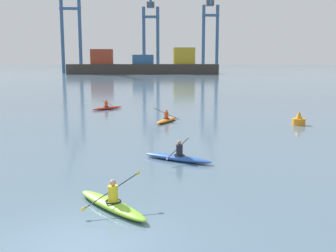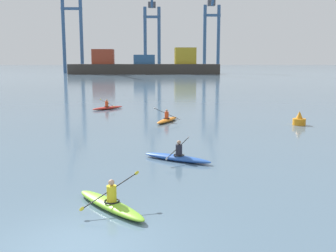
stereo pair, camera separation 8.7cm
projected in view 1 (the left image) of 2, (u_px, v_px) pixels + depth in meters
ground_plane at (81, 246)px, 9.84m from camera, size 800.00×800.00×0.00m
container_barge at (144, 66)px, 134.47m from camera, size 49.97×8.02×8.76m
gantry_crane_west at (70, 21)px, 140.82m from camera, size 7.46×20.75×35.69m
gantry_crane_west_mid at (151, 26)px, 146.80m from camera, size 6.36×18.78×37.08m
gantry_crane_east_mid at (211, 26)px, 146.68m from camera, size 6.30×19.21×34.07m
channel_buoy at (299, 120)px, 28.22m from camera, size 0.90×0.90×1.00m
kayak_blue at (178, 157)px, 18.16m from camera, size 3.18×2.34×0.98m
kayak_lime at (112, 204)px, 12.24m from camera, size 2.60×3.02×1.04m
kayak_orange at (167, 120)px, 29.65m from camera, size 2.01×3.33×1.05m
kayak_red at (107, 108)px, 37.26m from camera, size 2.90×2.76×0.95m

